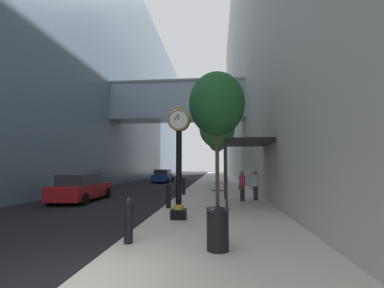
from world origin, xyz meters
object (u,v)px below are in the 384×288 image
object	(u,v)px
street_tree_near	(217,104)
pedestrian_by_clock	(256,185)
street_tree_mid_near	(217,128)
car_blue_near	(163,176)
bollard_third	(169,195)
street_tree_mid_far	(217,142)
pedestrian_walking	(242,185)
street_clock	(179,156)
bollard_nearest	(129,219)
bollard_fifth	(184,186)
trash_bin	(218,227)
bollard_fourth	(178,189)
car_red_mid	(82,188)

from	to	relation	value
street_tree_near	pedestrian_by_clock	bearing A→B (deg)	56.01
street_tree_mid_near	pedestrian_by_clock	world-z (taller)	street_tree_mid_near
pedestrian_by_clock	car_blue_near	distance (m)	18.89
street_tree_mid_near	bollard_third	bearing A→B (deg)	-104.62
street_tree_mid_far	pedestrian_walking	size ratio (longest dim) A/B	3.44
street_clock	bollard_nearest	xyz separation A→B (m)	(-0.84, -3.17, -1.75)
bollard_fifth	street_tree_near	xyz separation A→B (m)	(2.28, -5.63, 4.26)
street_clock	street_tree_mid_far	world-z (taller)	street_tree_mid_far
street_clock	street_tree_mid_near	distance (m)	11.58
street_clock	bollard_fifth	distance (m)	8.27
street_tree_near	pedestrian_walking	size ratio (longest dim) A/B	3.83
street_clock	pedestrian_walking	world-z (taller)	street_clock
bollard_fifth	street_tree_mid_far	bearing A→B (deg)	79.16
trash_bin	pedestrian_by_clock	distance (m)	9.42
street_tree_mid_far	pedestrian_walking	world-z (taller)	street_tree_mid_far
pedestrian_by_clock	bollard_third	bearing A→B (deg)	-144.31
bollard_fourth	street_tree_near	distance (m)	5.60
bollard_third	trash_bin	world-z (taller)	bollard_third
pedestrian_walking	street_tree_near	bearing A→B (deg)	-117.04
bollard_fourth	street_tree_mid_far	xyz separation A→B (m)	(2.28, 14.72, 3.97)
bollard_fourth	street_tree_mid_near	bearing A→B (deg)	69.01
street_tree_near	car_blue_near	size ratio (longest dim) A/B	1.46
bollard_third	pedestrian_walking	bearing A→B (deg)	36.05
street_clock	trash_bin	size ratio (longest dim) A/B	4.08
bollard_fourth	pedestrian_walking	distance (m)	3.67
bollard_third	car_blue_near	world-z (taller)	car_blue_near
car_blue_near	pedestrian_by_clock	bearing A→B (deg)	-61.99
street_tree_mid_far	pedestrian_walking	bearing A→B (deg)	-84.73
bollard_third	pedestrian_by_clock	bearing A→B (deg)	35.69
street_tree_mid_near	car_red_mid	xyz separation A→B (m)	(-8.05, -5.97, -4.33)
pedestrian_walking	pedestrian_by_clock	xyz separation A→B (m)	(0.81, 0.55, 0.00)
street_clock	car_blue_near	bearing A→B (deg)	103.23
street_clock	bollard_third	world-z (taller)	street_clock
street_tree_near	car_blue_near	xyz separation A→B (m)	(-6.69, 19.90, -4.22)
bollard_third	bollard_fifth	distance (m)	5.61
trash_bin	pedestrian_walking	xyz separation A→B (m)	(1.37, 8.61, 0.34)
bollard_fifth	street_tree_mid_far	world-z (taller)	street_tree_mid_far
car_blue_near	bollard_nearest	bearing A→B (deg)	-80.18
bollard_nearest	street_tree_mid_far	distance (m)	23.58
street_tree_near	pedestrian_walking	xyz separation A→B (m)	(1.37, 2.69, -3.98)
bollard_fourth	trash_bin	world-z (taller)	bollard_fourth
pedestrian_walking	bollard_fourth	bearing A→B (deg)	177.75
bollard_fifth	pedestrian_by_clock	xyz separation A→B (m)	(4.46, -2.40, 0.28)
street_tree_near	car_blue_near	world-z (taller)	street_tree_near
street_tree_near	car_red_mid	xyz separation A→B (m)	(-8.05, 2.80, -4.21)
street_tree_mid_far	pedestrian_by_clock	xyz separation A→B (m)	(2.18, -14.32, -3.69)
street_tree_mid_near	pedestrian_by_clock	size ratio (longest dim) A/B	3.99
bollard_fourth	bollard_fifth	xyz separation A→B (m)	(0.00, 2.80, 0.00)
bollard_nearest	car_blue_near	xyz separation A→B (m)	(-4.41, 25.48, 0.04)
pedestrian_walking	street_tree_mid_far	bearing A→B (deg)	95.27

